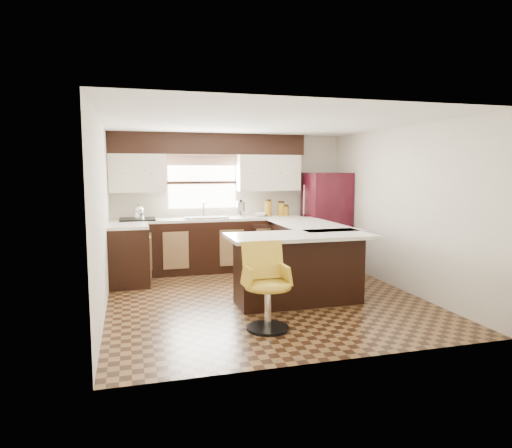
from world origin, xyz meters
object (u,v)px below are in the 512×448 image
object	(u,v)px
bar_chair	(268,287)
refrigerator	(326,220)
peninsula_long	(308,255)
peninsula_return	(298,270)

from	to	relation	value
bar_chair	refrigerator	bearing A→B (deg)	54.37
peninsula_long	refrigerator	distance (m)	1.44
peninsula_long	refrigerator	world-z (taller)	refrigerator
peninsula_long	bar_chair	bearing A→B (deg)	-123.38
refrigerator	peninsula_long	bearing A→B (deg)	-126.11
peninsula_long	refrigerator	xyz separation A→B (m)	(0.81, 1.11, 0.41)
peninsula_long	bar_chair	distance (m)	2.22
peninsula_long	bar_chair	size ratio (longest dim) A/B	2.00
peninsula_long	peninsula_return	world-z (taller)	same
refrigerator	bar_chair	distance (m)	3.61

